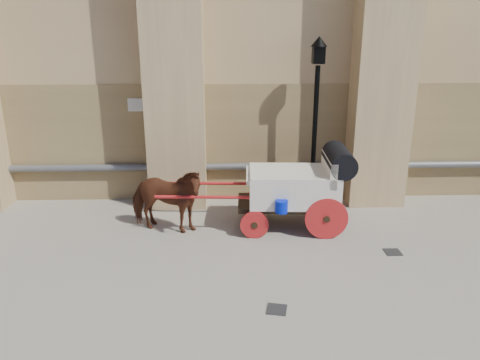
{
  "coord_description": "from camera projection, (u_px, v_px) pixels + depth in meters",
  "views": [
    {
      "loc": [
        0.18,
        -7.71,
        4.37
      ],
      "look_at": [
        0.51,
        1.99,
        1.16
      ],
      "focal_mm": 35.0,
      "sensor_mm": 36.0,
      "label": 1
    }
  ],
  "objects": [
    {
      "name": "ground",
      "position": [
        216.0,
        273.0,
        8.68
      ],
      "size": [
        90.0,
        90.0,
        0.0
      ],
      "primitive_type": "plane",
      "color": "gray",
      "rests_on": "ground"
    },
    {
      "name": "horse",
      "position": [
        166.0,
        200.0,
        10.21
      ],
      "size": [
        1.94,
        1.29,
        1.51
      ],
      "primitive_type": "imported",
      "rotation": [
        0.0,
        0.0,
        1.28
      ],
      "color": "brown",
      "rests_on": "ground"
    },
    {
      "name": "carriage",
      "position": [
        300.0,
        185.0,
        10.38
      ],
      "size": [
        4.33,
        1.56,
        1.87
      ],
      "rotation": [
        0.0,
        0.0,
        -0.05
      ],
      "color": "black",
      "rests_on": "ground"
    },
    {
      "name": "street_lamp",
      "position": [
        315.0,
        120.0,
        11.2
      ],
      "size": [
        0.39,
        0.39,
        4.14
      ],
      "color": "black",
      "rests_on": "ground"
    },
    {
      "name": "drain_grate_near",
      "position": [
        277.0,
        309.0,
        7.56
      ],
      "size": [
        0.38,
        0.38,
        0.01
      ],
      "primitive_type": "cube",
      "rotation": [
        0.0,
        0.0,
        -0.21
      ],
      "color": "black",
      "rests_on": "ground"
    },
    {
      "name": "drain_grate_far",
      "position": [
        393.0,
        252.0,
        9.47
      ],
      "size": [
        0.33,
        0.33,
        0.01
      ],
      "primitive_type": "cube",
      "rotation": [
        0.0,
        0.0,
        0.02
      ],
      "color": "black",
      "rests_on": "ground"
    }
  ]
}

